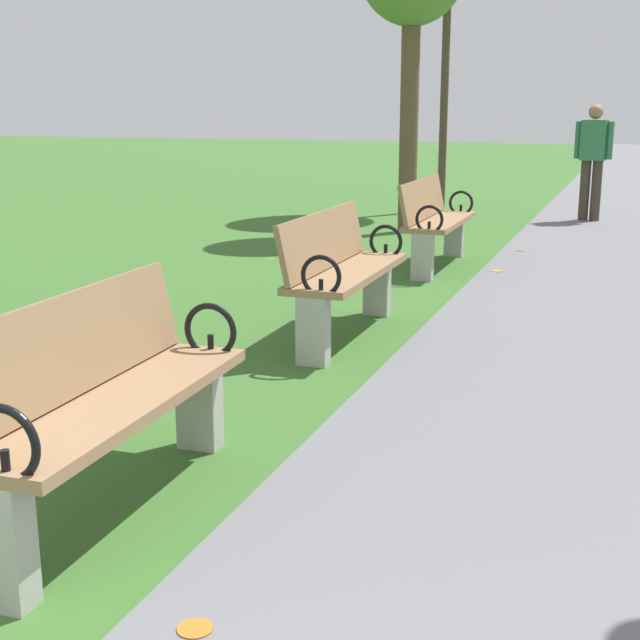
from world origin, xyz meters
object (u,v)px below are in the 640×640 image
(park_bench_3, at_px, (342,271))
(park_bench_4, at_px, (435,220))
(pedestrian_walking, at_px, (593,156))
(park_bench_2, at_px, (104,398))

(park_bench_3, relative_size, park_bench_4, 1.00)
(pedestrian_walking, bearing_deg, park_bench_2, -96.99)
(park_bench_4, bearing_deg, pedestrian_walking, 73.76)
(park_bench_2, relative_size, pedestrian_walking, 1.00)
(park_bench_2, bearing_deg, pedestrian_walking, 83.01)
(park_bench_3, height_order, pedestrian_walking, pedestrian_walking)
(park_bench_3, bearing_deg, pedestrian_walking, 80.21)
(park_bench_3, height_order, park_bench_4, same)
(pedestrian_walking, bearing_deg, park_bench_3, -99.79)
(park_bench_4, bearing_deg, park_bench_2, -90.00)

